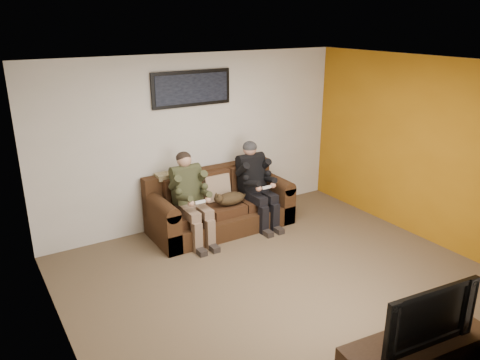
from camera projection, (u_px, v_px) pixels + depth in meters
floor at (283, 282)px, 5.76m from camera, size 5.00×5.00×0.00m
ceiling at (290, 66)px, 4.90m from camera, size 5.00×5.00×0.00m
wall_back at (197, 140)px, 7.14m from camera, size 5.00×0.00×5.00m
wall_front at (466, 268)px, 3.53m from camera, size 5.00×0.00×5.00m
wall_left at (58, 233)px, 4.09m from camera, size 0.00×4.50×4.50m
wall_right at (428, 151)px, 6.57m from camera, size 0.00×4.50×4.50m
accent_wall_right at (428, 151)px, 6.57m from camera, size 0.00×4.50×4.50m
sofa at (219, 206)px, 7.18m from camera, size 2.15×0.93×0.88m
throw_pillow at (217, 188)px, 7.11m from camera, size 0.41×0.20×0.41m
throw_blanket at (170, 175)px, 6.89m from camera, size 0.44×0.22×0.08m
person_left at (190, 193)px, 6.63m from camera, size 0.51×0.87×1.29m
person_right at (255, 179)px, 7.18m from camera, size 0.51×0.86×1.29m
cat at (230, 199)px, 6.95m from camera, size 0.66×0.26×0.24m
framed_poster at (192, 88)px, 6.81m from camera, size 1.25×0.05×0.52m
television at (423, 312)px, 3.95m from camera, size 0.98×0.23×0.56m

